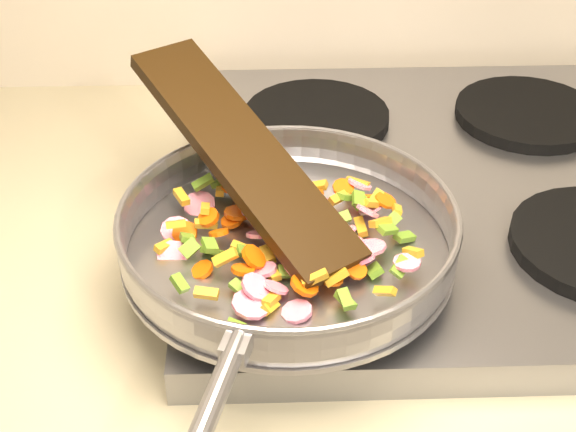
{
  "coord_description": "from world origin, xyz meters",
  "views": [
    {
      "loc": [
        -0.91,
        0.88,
        1.46
      ],
      "look_at": [
        -0.89,
        1.51,
        1.0
      ],
      "focal_mm": 50.0,
      "sensor_mm": 36.0,
      "label": 1
    }
  ],
  "objects": [
    {
      "name": "cooktop",
      "position": [
        -0.7,
        1.67,
        0.92
      ],
      "size": [
        0.6,
        0.6,
        0.04
      ],
      "primitive_type": "cube",
      "color": "#939399",
      "rests_on": "counter_top"
    },
    {
      "name": "grate_bl",
      "position": [
        -0.84,
        1.81,
        0.95
      ],
      "size": [
        0.19,
        0.19,
        0.02
      ],
      "primitive_type": "cylinder",
      "color": "black",
      "rests_on": "cooktop"
    },
    {
      "name": "wooden_spatula",
      "position": [
        -0.93,
        1.58,
        1.03
      ],
      "size": [
        0.25,
        0.31,
        0.12
      ],
      "primitive_type": "cube",
      "rotation": [
        0.0,
        -0.31,
        2.17
      ],
      "color": "black",
      "rests_on": "saute_pan"
    },
    {
      "name": "grate_br",
      "position": [
        -0.56,
        1.81,
        0.95
      ],
      "size": [
        0.19,
        0.19,
        0.02
      ],
      "primitive_type": "cylinder",
      "color": "black",
      "rests_on": "cooktop"
    },
    {
      "name": "grate_fl",
      "position": [
        -0.84,
        1.52,
        0.95
      ],
      "size": [
        0.19,
        0.19,
        0.02
      ],
      "primitive_type": "cylinder",
      "color": "black",
      "rests_on": "cooktop"
    },
    {
      "name": "saute_pan",
      "position": [
        -0.89,
        1.51,
        0.98
      ],
      "size": [
        0.37,
        0.53,
        0.05
      ],
      "rotation": [
        0.0,
        0.0,
        -0.27
      ],
      "color": "#9E9EA5",
      "rests_on": "grate_fl"
    },
    {
      "name": "vegetable_heap",
      "position": [
        -0.89,
        1.52,
        0.98
      ],
      "size": [
        0.27,
        0.25,
        0.05
      ],
      "color": "olive",
      "rests_on": "saute_pan"
    }
  ]
}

